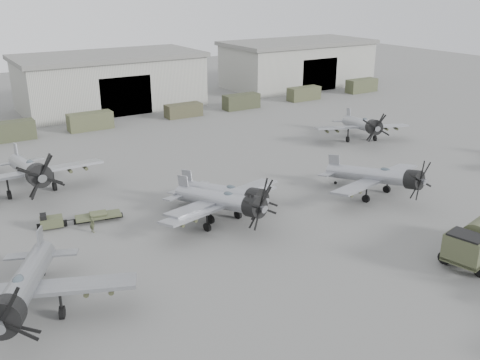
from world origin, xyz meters
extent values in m
plane|color=slate|center=(0.00, 0.00, 0.00)|extent=(220.00, 220.00, 0.00)
cube|color=#AEAEA3|center=(0.00, 62.00, 4.00)|extent=(28.00, 14.00, 8.00)
cube|color=slate|center=(0.00, 62.00, 8.35)|extent=(29.00, 14.80, 0.70)
cube|color=black|center=(0.00, 55.20, 3.00)|extent=(8.12, 0.40, 6.00)
cube|color=#AEAEA3|center=(38.00, 62.00, 4.00)|extent=(28.00, 14.00, 8.00)
cube|color=slate|center=(38.00, 62.00, 8.35)|extent=(29.00, 14.80, 0.70)
cube|color=black|center=(38.00, 55.20, 3.00)|extent=(8.12, 0.40, 6.00)
cube|color=#3B3F29|center=(-17.74, 50.00, 1.24)|extent=(6.05, 2.20, 2.48)
cube|color=#474B31|center=(-7.30, 50.00, 1.19)|extent=(6.09, 2.20, 2.39)
cube|color=#41402A|center=(7.08, 50.00, 0.99)|extent=(5.62, 2.20, 1.98)
cube|color=#363A26|center=(17.48, 50.00, 1.18)|extent=(6.03, 2.20, 2.37)
cube|color=#44472E|center=(30.31, 50.00, 1.14)|extent=(5.93, 2.20, 2.29)
cube|color=#43482F|center=(43.97, 50.00, 1.22)|extent=(6.23, 2.20, 2.44)
cylinder|color=gray|center=(-23.94, 8.39, 2.32)|extent=(5.70, 10.92, 3.29)
cylinder|color=black|center=(-25.82, 3.82, 3.10)|extent=(2.48, 2.30, 2.19)
cube|color=gray|center=(-24.18, 7.81, 2.05)|extent=(13.05, 7.15, 0.59)
cube|color=gray|center=(-22.06, 12.97, 2.48)|extent=(0.78, 1.67, 2.10)
ellipsoid|color=#3F4C54|center=(-24.58, 6.84, 3.27)|extent=(1.06, 1.41, 0.59)
cylinder|color=black|center=(-22.41, 6.85, 0.37)|extent=(0.59, 0.89, 0.84)
cylinder|color=black|center=(-22.18, 12.67, 0.16)|extent=(0.24, 0.36, 0.34)
cylinder|color=#999BA1|center=(-7.47, 14.02, 2.07)|extent=(3.61, 10.03, 2.94)
cylinder|color=black|center=(-6.48, 9.72, 2.77)|extent=(2.07, 1.85, 1.95)
cube|color=#999BA1|center=(-7.34, 13.48, 1.83)|extent=(11.91, 4.66, 0.53)
cube|color=#999BA1|center=(-8.46, 18.33, 2.22)|extent=(0.46, 1.55, 1.88)
ellipsoid|color=#3F4C54|center=(-7.13, 12.56, 2.92)|extent=(0.80, 1.23, 0.53)
cylinder|color=black|center=(-9.04, 12.89, 0.33)|extent=(0.42, 0.79, 0.75)
cylinder|color=black|center=(-5.56, 13.69, 0.33)|extent=(0.42, 0.79, 0.75)
cylinder|color=black|center=(-8.40, 18.05, 0.14)|extent=(0.18, 0.32, 0.30)
cylinder|color=#96979E|center=(8.11, 11.59, 2.06)|extent=(3.33, 9.98, 2.92)
cylinder|color=black|center=(8.98, 7.29, 2.75)|extent=(2.03, 1.80, 1.94)
cube|color=#96979E|center=(8.22, 11.04, 1.82)|extent=(11.85, 4.33, 0.52)
cube|color=#96979E|center=(7.24, 15.89, 2.20)|extent=(0.42, 1.55, 1.86)
ellipsoid|color=#3F4C54|center=(8.41, 10.13, 2.90)|extent=(0.77, 1.21, 0.52)
cylinder|color=black|center=(6.52, 10.51, 0.33)|extent=(0.40, 0.78, 0.75)
cylinder|color=black|center=(10.00, 11.21, 0.33)|extent=(0.40, 0.78, 0.75)
cylinder|color=black|center=(7.30, 15.62, 0.14)|extent=(0.17, 0.31, 0.30)
cylinder|color=#989BA1|center=(-19.53, 29.87, 2.45)|extent=(1.75, 11.77, 3.46)
cylinder|color=black|center=(-19.49, 24.66, 3.27)|extent=(2.12, 1.77, 2.31)
cube|color=#989BA1|center=(-19.52, 29.20, 2.16)|extent=(13.88, 2.55, 0.62)
cube|color=#989BA1|center=(-19.57, 35.08, 2.62)|extent=(0.15, 1.85, 2.21)
ellipsoid|color=#3F4C54|center=(-19.51, 28.09, 3.45)|extent=(0.68, 1.34, 0.62)
cylinder|color=black|center=(-21.63, 28.96, 0.39)|extent=(0.32, 0.89, 0.89)
cylinder|color=black|center=(-17.41, 29.00, 0.39)|extent=(0.32, 0.89, 0.89)
cylinder|color=black|center=(-19.56, 34.75, 0.17)|extent=(0.14, 0.36, 0.35)
cylinder|color=#999BA1|center=(20.89, 26.42, 2.13)|extent=(5.42, 9.99, 3.02)
cylinder|color=black|center=(19.08, 22.24, 2.85)|extent=(2.30, 2.14, 2.01)
cube|color=#999BA1|center=(20.66, 25.88, 1.89)|extent=(11.95, 6.77, 0.54)
cube|color=#999BA1|center=(22.70, 30.59, 2.28)|extent=(0.75, 1.52, 1.93)
ellipsoid|color=#3F4C54|center=(20.28, 25.00, 3.01)|extent=(0.99, 1.30, 0.54)
cylinder|color=black|center=(18.90, 26.44, 0.34)|extent=(0.56, 0.82, 0.77)
cylinder|color=black|center=(22.27, 24.97, 0.34)|extent=(0.56, 0.82, 0.77)
cylinder|color=black|center=(22.59, 30.32, 0.15)|extent=(0.23, 0.33, 0.31)
cylinder|color=#999BA1|center=(-6.48, 15.23, 2.07)|extent=(3.61, 10.03, 2.94)
cylinder|color=black|center=(-5.49, 10.92, 2.77)|extent=(2.07, 1.85, 1.95)
cube|color=#999BA1|center=(-6.36, 14.68, 1.83)|extent=(11.91, 4.66, 0.53)
cube|color=#999BA1|center=(-7.47, 19.53, 2.22)|extent=(0.46, 1.55, 1.88)
ellipsoid|color=#3F4C54|center=(-6.15, 13.76, 2.92)|extent=(0.80, 1.23, 0.53)
cylinder|color=black|center=(-8.05, 14.09, 0.33)|extent=(0.42, 0.79, 0.75)
cylinder|color=black|center=(-4.57, 14.90, 0.33)|extent=(0.42, 0.79, 0.75)
cylinder|color=black|center=(-7.41, 19.26, 0.14)|extent=(0.18, 0.32, 0.30)
cube|color=#41462D|center=(3.23, -2.39, 1.76)|extent=(2.35, 2.95, 1.93)
cube|color=black|center=(3.23, -2.39, 2.78)|extent=(2.17, 2.59, 0.17)
cylinder|color=black|center=(8.59, 0.17, 0.51)|extent=(0.56, 1.07, 1.02)
cube|color=#444A30|center=(-19.78, 20.28, 0.55)|extent=(1.97, 1.39, 0.80)
cube|color=black|center=(-20.38, 20.38, 1.05)|extent=(0.65, 0.97, 0.50)
cylinder|color=black|center=(-19.78, 20.28, 0.25)|extent=(1.28, 0.76, 0.56)
cylinder|color=black|center=(-18.50, 20.06, 0.45)|extent=(1.20, 0.28, 0.08)
cube|color=#444A30|center=(-16.03, 19.63, 0.45)|extent=(3.99, 2.03, 0.18)
cylinder|color=black|center=(-16.03, 19.63, 0.20)|extent=(1.56, 0.69, 0.44)
cylinder|color=#444A30|center=(-16.03, 19.63, 0.65)|extent=(1.44, 0.55, 0.32)
imported|color=#42472F|center=(-17.14, 17.68, 0.81)|extent=(0.50, 0.66, 1.62)
camera|label=1|loc=(-27.84, -22.47, 19.31)|focal=40.00mm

